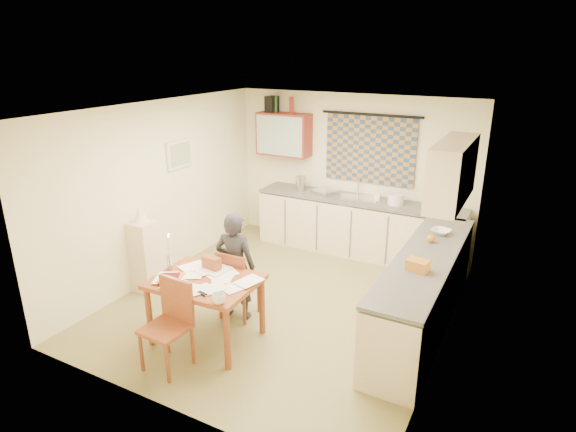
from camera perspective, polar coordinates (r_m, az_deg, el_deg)
The scene contains 44 objects.
floor at distance 6.44m, azimuth -0.29°, elevation -10.16°, with size 4.00×4.50×0.02m, color olive.
ceiling at distance 5.64m, azimuth -0.33°, elevation 12.71°, with size 4.00×4.50×0.02m, color white.
wall_back at distance 7.90m, azimuth 7.54°, elevation 5.18°, with size 4.00×0.02×2.50m, color #F3EDBE.
wall_front at distance 4.23m, azimuth -15.18°, elevation -8.28°, with size 4.00×0.02×2.50m, color #F3EDBE.
wall_left at distance 7.06m, azimuth -14.84°, elevation 2.97°, with size 0.02×4.50×2.50m, color #F3EDBE.
wall_right at distance 5.33m, azimuth 19.10°, elevation -2.82°, with size 0.02×4.50×2.50m, color #F3EDBE.
window_blind at distance 7.68m, azimuth 9.67°, elevation 7.72°, with size 1.45×0.03×1.05m, color navy.
curtain_rod at distance 7.57m, azimuth 9.86°, elevation 11.77°, with size 0.04×0.04×1.60m, color black.
wall_cabinet at distance 8.10m, azimuth -0.48°, elevation 9.66°, with size 0.90×0.34×0.70m, color maroon.
wall_cabinet_glass at distance 7.95m, azimuth -1.07°, elevation 9.48°, with size 0.84×0.02×0.64m, color #99B2A5.
upper_cabinet_right at distance 5.70m, azimuth 18.94°, elevation 4.97°, with size 0.34×1.30×0.70m, color beige.
framed_print at distance 7.21m, azimuth -12.76°, elevation 7.18°, with size 0.04×0.50×0.40m, color #F4E7C9.
print_canvas at distance 7.20m, azimuth -12.61°, elevation 7.16°, with size 0.01×0.42×0.32m, color beige.
counter_back at distance 7.78m, azimuth 8.23°, elevation -1.26°, with size 3.30×0.62×0.92m.
counter_right at distance 5.94m, azimuth 15.74°, elevation -8.62°, with size 0.62×2.95×0.92m.
stove at distance 4.98m, azimuth 12.69°, elevation -14.19°, with size 0.58×0.58×0.90m.
sink at distance 7.64m, azimuth 8.28°, elevation 1.77°, with size 0.55×0.45×0.10m, color silver.
tap at distance 7.78m, azimuth 8.33°, elevation 3.46°, with size 0.03×0.03×0.28m, color silver.
dish_rack at distance 7.82m, azimuth 4.36°, elevation 2.87°, with size 0.35×0.30×0.06m, color silver.
kettle at distance 7.97m, azimuth 1.58°, elevation 3.90°, with size 0.18×0.18×0.24m, color silver.
mixing_bowl at distance 7.44m, azimuth 12.67°, elevation 1.97°, with size 0.24×0.24×0.16m, color white.
soap_bottle at distance 7.56m, azimuth 10.56°, elevation 2.49°, with size 0.10×0.10×0.18m, color white.
bowl at distance 6.42m, azimuth 17.68°, elevation -1.77°, with size 0.29×0.29×0.06m, color white.
orange_bag at distance 5.31m, azimuth 15.14°, elevation -5.66°, with size 0.22×0.16×0.12m, color #C27825.
fruit_orange at distance 6.10m, azimuth 16.59°, elevation -2.58°, with size 0.10×0.10×0.10m, color #C27825.
speaker at distance 8.14m, azimuth -1.93°, elevation 13.12°, with size 0.16×0.20×0.26m, color black.
bottle_green at distance 8.11m, azimuth -1.53°, elevation 13.10°, with size 0.07×0.07×0.26m, color #195926.
bottle_brown at distance 7.96m, azimuth 0.41°, elevation 12.99°, with size 0.07×0.07×0.26m, color maroon.
dining_table at distance 5.59m, azimuth -9.61°, elevation -10.83°, with size 1.17×0.91×0.75m.
chair_far at distance 6.03m, azimuth -5.85°, elevation -9.39°, with size 0.41×0.41×0.89m.
chair_near at distance 5.28m, azimuth -14.03°, elevation -14.27°, with size 0.45×0.45×0.94m.
person at distance 5.84m, azimuth -6.26°, elevation -5.90°, with size 0.55×0.41×1.36m, color black.
shelf_stand at distance 6.80m, azimuth -16.62°, elevation -4.62°, with size 0.32×0.30×0.99m, color beige.
lampshade at distance 6.58m, azimuth -17.12°, elevation 0.21°, with size 0.20×0.20×0.22m, color #F4E7C9.
letter_rack at distance 5.59m, azimuth -9.03°, elevation -5.57°, with size 0.22×0.10×0.16m, color brown.
mug at distance 4.90m, azimuth -8.22°, elevation -9.67°, with size 0.14×0.14×0.11m, color white.
magazine at distance 5.49m, azimuth -14.96°, elevation -7.26°, with size 0.32×0.34×0.03m, color maroon.
book at distance 5.56m, azimuth -14.17°, elevation -6.90°, with size 0.23×0.28×0.02m, color #C27825.
orange_box at distance 5.38m, azimuth -14.60°, elevation -7.74°, with size 0.12×0.08×0.04m, color #C27825.
eyeglasses at distance 5.11m, azimuth -10.08°, elevation -9.07°, with size 0.13×0.04×0.02m, color black.
candle_holder at distance 5.69m, azimuth -13.86°, elevation -5.33°, with size 0.06×0.06×0.18m, color silver.
candle at distance 5.62m, azimuth -13.94°, elevation -3.46°, with size 0.02×0.02×0.22m, color white.
candle_flame at distance 5.60m, azimuth -13.97°, elevation -2.19°, with size 0.02×0.02×0.02m, color #FFCC66.
papers at distance 5.41m, azimuth -9.51°, elevation -7.31°, with size 1.15×0.84×0.02m.
Camera 1 is at (2.67, -4.93, 3.16)m, focal length 30.00 mm.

